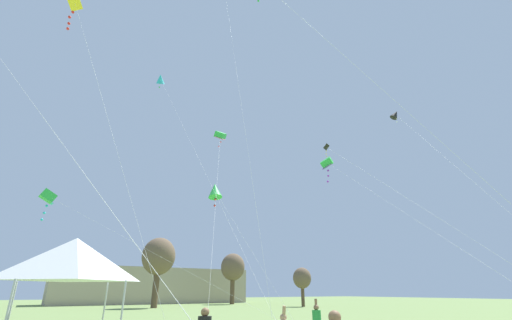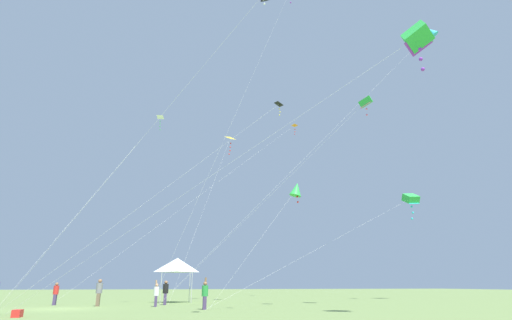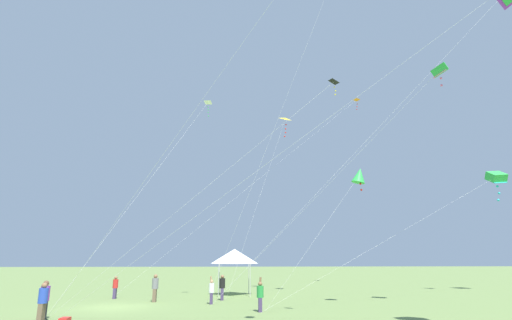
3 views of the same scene
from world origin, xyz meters
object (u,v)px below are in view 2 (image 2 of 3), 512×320
(person_white_shirt, at_px, (156,294))
(kite_orange_delta_1, at_px, (293,127))
(festival_tent, at_px, (177,265))
(person_green_shirt, at_px, (205,294))
(kite_yellow_delta_9, at_px, (230,140))
(person_grey_shirt, at_px, (99,291))
(person_red_shirt, at_px, (56,293))
(kite_green_box_5, at_px, (417,38))
(person_black_shirt, at_px, (165,292))
(kite_green_diamond_7, at_px, (296,189))
(kite_white_delta_4, at_px, (158,120))
(kite_cyan_diamond_10, at_px, (430,32))
(kite_green_box_3, at_px, (411,199))
(cooler_box, at_px, (17,313))
(kite_black_delta_0, at_px, (270,111))
(kite_green_box_2, at_px, (365,103))

(person_white_shirt, distance_m, kite_orange_delta_1, 29.17)
(person_white_shirt, bearing_deg, festival_tent, -48.43)
(festival_tent, height_order, person_white_shirt, festival_tent)
(person_green_shirt, xyz_separation_m, kite_yellow_delta_9, (-11.83, 3.25, 14.61))
(person_grey_shirt, xyz_separation_m, person_red_shirt, (-2.37, -3.34, -0.12))
(festival_tent, relative_size, person_green_shirt, 1.94)
(person_grey_shirt, relative_size, person_green_shirt, 0.97)
(kite_green_box_5, bearing_deg, person_black_shirt, -146.06)
(kite_green_box_5, height_order, kite_green_diamond_7, kite_green_box_5)
(person_white_shirt, relative_size, kite_green_box_5, 0.09)
(person_black_shirt, xyz_separation_m, kite_green_diamond_7, (4.45, 9.07, 7.35))
(kite_yellow_delta_9, bearing_deg, kite_green_box_5, 14.90)
(kite_white_delta_4, relative_size, kite_green_box_5, 0.72)
(kite_green_box_5, relative_size, kite_cyan_diamond_10, 0.79)
(person_white_shirt, distance_m, kite_yellow_delta_9, 17.72)
(kite_green_box_3, bearing_deg, festival_tent, -88.07)
(kite_white_delta_4, bearing_deg, kite_green_box_5, 39.55)
(person_green_shirt, xyz_separation_m, person_white_shirt, (-4.02, -2.92, -0.06))
(cooler_box, relative_size, kite_green_diamond_7, 0.07)
(cooler_box, bearing_deg, kite_orange_delta_1, 136.97)
(festival_tent, relative_size, kite_white_delta_4, 0.25)
(kite_orange_delta_1, height_order, kite_green_box_3, kite_orange_delta_1)
(person_black_shirt, relative_size, kite_black_delta_0, 0.12)
(kite_green_diamond_7, relative_size, kite_yellow_delta_9, 0.56)
(person_white_shirt, distance_m, kite_cyan_diamond_10, 34.03)
(person_grey_shirt, distance_m, kite_yellow_delta_9, 18.77)
(festival_tent, height_order, person_grey_shirt, festival_tent)
(kite_green_box_2, height_order, kite_white_delta_4, kite_green_box_2)
(person_white_shirt, xyz_separation_m, kite_orange_delta_1, (-15.03, 15.34, 19.74))
(person_red_shirt, distance_m, person_white_shirt, 8.30)
(kite_orange_delta_1, distance_m, kite_cyan_diamond_10, 19.03)
(person_black_shirt, xyz_separation_m, kite_black_delta_0, (11.30, 5.21, 10.34))
(kite_green_box_3, xyz_separation_m, kite_cyan_diamond_10, (8.35, -1.49, 14.70))
(kite_orange_delta_1, height_order, kite_green_box_5, kite_orange_delta_1)
(cooler_box, distance_m, kite_black_delta_0, 16.40)
(kite_green_box_3, bearing_deg, kite_black_delta_0, -51.19)
(kite_green_box_2, height_order, kite_green_diamond_7, kite_green_box_2)
(kite_green_box_3, bearing_deg, person_green_shirt, -64.01)
(kite_white_delta_4, bearing_deg, person_black_shirt, 131.42)
(kite_cyan_diamond_10, bearing_deg, person_white_shirt, -93.12)
(kite_green_box_5, xyz_separation_m, kite_green_diamond_7, (-12.61, -2.41, -5.17))
(kite_black_delta_0, bearing_deg, person_red_shirt, -134.18)
(kite_green_diamond_7, bearing_deg, person_red_shirt, -109.24)
(kite_black_delta_0, bearing_deg, kite_green_box_3, 128.81)
(person_grey_shirt, height_order, kite_green_box_5, kite_green_box_5)
(kite_white_delta_4, xyz_separation_m, kite_green_box_5, (15.72, 12.98, -0.71))
(person_white_shirt, bearing_deg, kite_green_diamond_7, -135.99)
(cooler_box, distance_m, kite_green_box_3, 36.54)
(person_green_shirt, bearing_deg, person_grey_shirt, 126.77)
(cooler_box, relative_size, kite_white_delta_4, 0.04)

